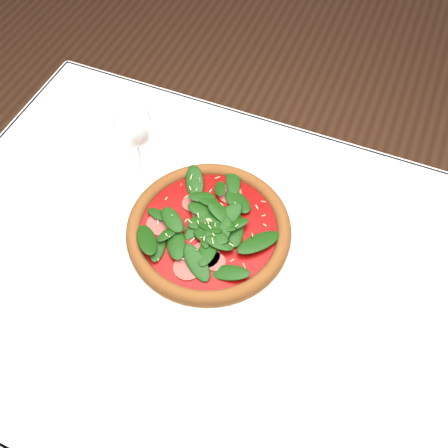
% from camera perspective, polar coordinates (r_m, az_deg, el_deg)
% --- Properties ---
extents(ground, '(6.00, 6.00, 0.00)m').
position_cam_1_polar(ground, '(1.62, 0.36, -18.15)').
color(ground, brown).
rests_on(ground, ground).
extents(dining_table, '(1.21, 0.81, 0.75)m').
position_cam_1_polar(dining_table, '(1.01, 0.56, -8.60)').
color(dining_table, silver).
rests_on(dining_table, ground).
extents(plate, '(0.36, 0.36, 0.02)m').
position_cam_1_polar(plate, '(0.95, -1.73, -1.14)').
color(plate, silver).
rests_on(plate, dining_table).
extents(pizza, '(0.35, 0.35, 0.04)m').
position_cam_1_polar(pizza, '(0.94, -1.76, -0.47)').
color(pizza, '#9C6625').
rests_on(pizza, plate).
extents(wine_glass, '(0.08, 0.08, 0.19)m').
position_cam_1_polar(wine_glass, '(0.97, -10.36, 10.85)').
color(wine_glass, white).
rests_on(wine_glass, dining_table).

